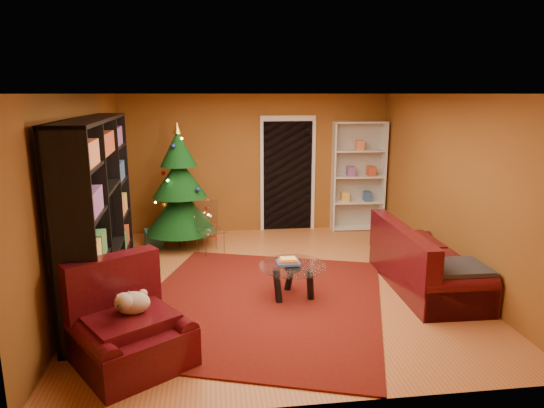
{
  "coord_description": "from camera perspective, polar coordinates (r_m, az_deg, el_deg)",
  "views": [
    {
      "loc": [
        -0.86,
        -6.34,
        2.6
      ],
      "look_at": [
        0.0,
        0.4,
        1.05
      ],
      "focal_mm": 32.0,
      "sensor_mm": 36.0,
      "label": 1
    }
  ],
  "objects": [
    {
      "name": "wall_left",
      "position": [
        6.68,
        -21.55,
        0.72
      ],
      "size": [
        0.05,
        5.5,
        2.6
      ],
      "primitive_type": "cube",
      "color": "brown",
      "rests_on": "ground"
    },
    {
      "name": "doorway",
      "position": [
        9.32,
        1.85,
        3.27
      ],
      "size": [
        1.06,
        0.6,
        2.16
      ],
      "primitive_type": null,
      "color": "black",
      "rests_on": "floor"
    },
    {
      "name": "floor",
      "position": [
        6.92,
        0.42,
        -9.46
      ],
      "size": [
        5.0,
        5.5,
        0.05
      ],
      "primitive_type": "cube",
      "color": "#AC6030",
      "rests_on": "ground"
    },
    {
      "name": "gift_box_teal",
      "position": [
        8.72,
        -13.75,
        -3.87
      ],
      "size": [
        0.36,
        0.36,
        0.29
      ],
      "primitive_type": "cube",
      "rotation": [
        0.0,
        0.0,
        0.27
      ],
      "color": "teal",
      "rests_on": "floor"
    },
    {
      "name": "white_bookshelf",
      "position": [
        9.47,
        10.11,
        3.2
      ],
      "size": [
        1.01,
        0.41,
        2.15
      ],
      "primitive_type": null,
      "rotation": [
        0.0,
        0.0,
        -0.05
      ],
      "color": "white",
      "rests_on": "floor"
    },
    {
      "name": "ceiling",
      "position": [
        6.4,
        0.47,
        13.07
      ],
      "size": [
        5.0,
        5.5,
        0.05
      ],
      "primitive_type": "cube",
      "color": "silver",
      "rests_on": "wall_back"
    },
    {
      "name": "wall_right",
      "position": [
        7.3,
        20.49,
        1.78
      ],
      "size": [
        0.05,
        5.5,
        2.6
      ],
      "primitive_type": "cube",
      "color": "brown",
      "rests_on": "ground"
    },
    {
      "name": "christmas_tree",
      "position": [
        8.41,
        -10.8,
        1.98
      ],
      "size": [
        1.51,
        1.51,
        2.16
      ],
      "primitive_type": null,
      "rotation": [
        0.0,
        0.0,
        0.29
      ],
      "color": "#09330F",
      "rests_on": "floor"
    },
    {
      "name": "armchair",
      "position": [
        5.02,
        -16.21,
        -13.55
      ],
      "size": [
        1.47,
        1.47,
        0.83
      ],
      "primitive_type": null,
      "rotation": [
        0.0,
        0.0,
        0.59
      ],
      "color": "#3E090F",
      "rests_on": "rug"
    },
    {
      "name": "wall_back",
      "position": [
        9.25,
        -1.87,
        4.77
      ],
      "size": [
        5.0,
        0.05,
        2.6
      ],
      "primitive_type": "cube",
      "color": "brown",
      "rests_on": "ground"
    },
    {
      "name": "rug",
      "position": [
        6.29,
        -1.36,
        -11.49
      ],
      "size": [
        3.92,
        4.24,
        0.02
      ],
      "primitive_type": "cube",
      "rotation": [
        0.0,
        0.0,
        -0.31
      ],
      "color": "#5F140E",
      "rests_on": "floor"
    },
    {
      "name": "media_unit",
      "position": [
        6.43,
        -19.79,
        -0.87
      ],
      "size": [
        0.62,
        3.04,
        2.32
      ],
      "primitive_type": null,
      "rotation": [
        0.0,
        0.0,
        0.05
      ],
      "color": "black",
      "rests_on": "floor"
    },
    {
      "name": "coffee_table",
      "position": [
        6.35,
        2.44,
        -9.06
      ],
      "size": [
        0.9,
        0.9,
        0.55
      ],
      "primitive_type": null,
      "rotation": [
        0.0,
        0.0,
        -0.03
      ],
      "color": "gray",
      "rests_on": "rug"
    },
    {
      "name": "acrylic_chair",
      "position": [
        8.04,
        -7.23,
        -3.17
      ],
      "size": [
        0.54,
        0.56,
        0.79
      ],
      "primitive_type": null,
      "rotation": [
        0.0,
        0.0,
        0.4
      ],
      "color": "#66605B",
      "rests_on": "rug"
    },
    {
      "name": "gift_box_red",
      "position": [
        9.13,
        -7.23,
        -3.09
      ],
      "size": [
        0.24,
        0.24,
        0.22
      ],
      "primitive_type": "cube",
      "rotation": [
        0.0,
        0.0,
        -0.13
      ],
      "color": "#9F2518",
      "rests_on": "floor"
    },
    {
      "name": "dog",
      "position": [
        4.99,
        -16.08,
        -11.12
      ],
      "size": [
        0.5,
        0.47,
        0.27
      ],
      "primitive_type": null,
      "rotation": [
        0.0,
        0.0,
        0.59
      ],
      "color": "beige",
      "rests_on": "armchair"
    },
    {
      "name": "sofa",
      "position": [
        6.93,
        17.79,
        -5.89
      ],
      "size": [
        0.98,
        2.09,
        0.89
      ],
      "primitive_type": null,
      "rotation": [
        0.0,
        0.0,
        1.55
      ],
      "color": "#3E090F",
      "rests_on": "rug"
    }
  ]
}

